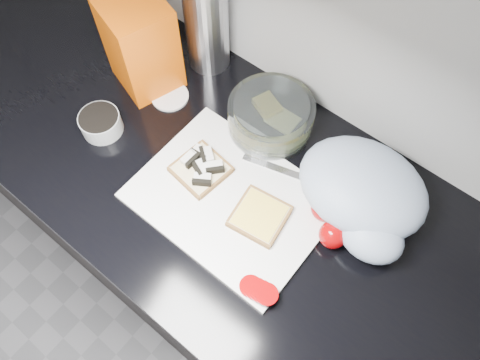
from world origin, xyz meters
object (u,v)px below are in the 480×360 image
object	(u,v)px
glass_bowl	(271,117)
steel_canister	(207,23)
cutting_board	(231,199)
bread_bag	(141,45)

from	to	relation	value
glass_bowl	steel_canister	distance (m)	0.27
cutting_board	bread_bag	world-z (taller)	bread_bag
cutting_board	bread_bag	xyz separation A→B (m)	(-0.38, 0.14, 0.11)
cutting_board	steel_canister	xyz separation A→B (m)	(-0.30, 0.27, 0.12)
steel_canister	bread_bag	bearing A→B (deg)	-119.69
cutting_board	bread_bag	distance (m)	0.41
bread_bag	steel_canister	size ratio (longest dim) A/B	0.92
glass_bowl	steel_canister	size ratio (longest dim) A/B	0.79
bread_bag	glass_bowl	bearing A→B (deg)	29.29
glass_bowl	bread_bag	world-z (taller)	bread_bag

